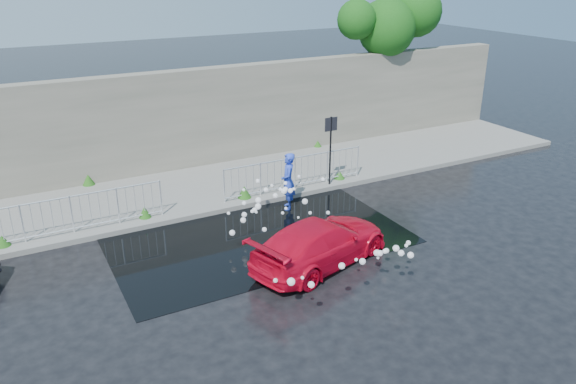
# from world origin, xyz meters

# --- Properties ---
(ground) EXTENTS (90.00, 90.00, 0.00)m
(ground) POSITION_xyz_m (0.00, 0.00, 0.00)
(ground) COLOR black
(ground) RESTS_ON ground
(pavement) EXTENTS (30.00, 4.00, 0.15)m
(pavement) POSITION_xyz_m (0.00, 5.00, 0.07)
(pavement) COLOR slate
(pavement) RESTS_ON ground
(curb) EXTENTS (30.00, 0.25, 0.16)m
(curb) POSITION_xyz_m (0.00, 3.00, 0.08)
(curb) COLOR slate
(curb) RESTS_ON ground
(retaining_wall) EXTENTS (30.00, 0.60, 3.50)m
(retaining_wall) POSITION_xyz_m (0.00, 7.20, 1.90)
(retaining_wall) COLOR #5E5B4F
(retaining_wall) RESTS_ON pavement
(puddle) EXTENTS (8.00, 5.00, 0.01)m
(puddle) POSITION_xyz_m (0.50, 1.00, 0.01)
(puddle) COLOR black
(puddle) RESTS_ON ground
(sign_post) EXTENTS (0.45, 0.06, 2.50)m
(sign_post) POSITION_xyz_m (4.20, 3.10, 1.72)
(sign_post) COLOR black
(sign_post) RESTS_ON ground
(tree) EXTENTS (4.87, 2.40, 6.27)m
(tree) POSITION_xyz_m (9.82, 7.42, 4.82)
(tree) COLOR #332114
(tree) RESTS_ON ground
(railing_left) EXTENTS (5.05, 0.05, 1.10)m
(railing_left) POSITION_xyz_m (-4.00, 3.35, 0.74)
(railing_left) COLOR silver
(railing_left) RESTS_ON pavement
(railing_right) EXTENTS (5.05, 0.05, 1.10)m
(railing_right) POSITION_xyz_m (3.00, 3.35, 0.74)
(railing_right) COLOR silver
(railing_right) RESTS_ON pavement
(weeds) EXTENTS (12.17, 3.93, 0.39)m
(weeds) POSITION_xyz_m (-0.36, 4.47, 0.32)
(weeds) COLOR #224D14
(weeds) RESTS_ON pavement
(water_spray) EXTENTS (3.70, 5.65, 1.08)m
(water_spray) POSITION_xyz_m (1.23, -0.24, 0.78)
(water_spray) COLOR white
(water_spray) RESTS_ON ground
(red_car) EXTENTS (4.32, 2.74, 1.17)m
(red_car) POSITION_xyz_m (1.31, -1.11, 0.58)
(red_car) COLOR red
(red_car) RESTS_ON ground
(person) EXTENTS (0.66, 0.77, 1.79)m
(person) POSITION_xyz_m (2.20, 2.31, 0.90)
(person) COLOR blue
(person) RESTS_ON ground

